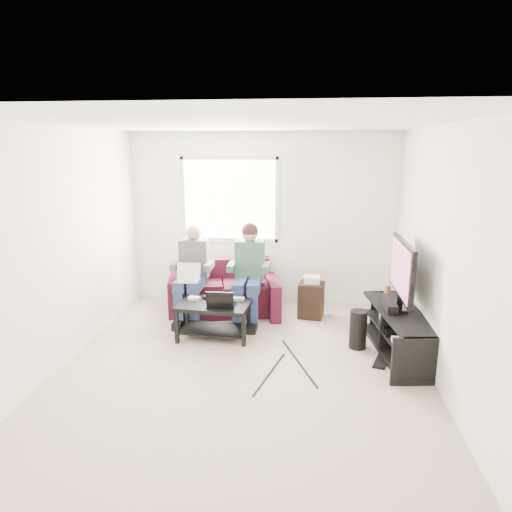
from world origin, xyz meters
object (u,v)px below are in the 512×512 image
Objects in this scene: sofa at (224,293)px; subwoofer at (358,329)px; coffee_table at (214,312)px; tv at (402,271)px; tv_stand at (399,334)px; end_table at (311,299)px.

sofa is 2.12m from subwoofer.
tv reaches higher than coffee_table.
tv is at bearing 91.47° from tv_stand.
tv is 1.58m from end_table.
end_table is at bearing 34.41° from coffee_table.
coffee_table is at bearing 176.62° from tv.
sofa is at bearing 153.14° from tv_stand.
sofa is at bearing 155.13° from tv.
sofa reaches higher than end_table.
coffee_table is 1.56× the size of end_table.
sofa is 0.93m from coffee_table.
tv is at bearing -44.11° from end_table.
sofa is at bearing 149.76° from subwoofer.
sofa reaches higher than tv_stand.
subwoofer is 0.78× the size of end_table.
tv reaches higher than end_table.
tv_stand reaches higher than subwoofer.
end_table is (-1.02, 1.08, 0.04)m from tv_stand.
tv reaches higher than tv_stand.
end_table is (1.28, -0.08, -0.02)m from sofa.
tv is (2.29, -1.06, 0.69)m from sofa.
tv_stand is at bearing -46.82° from end_table.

